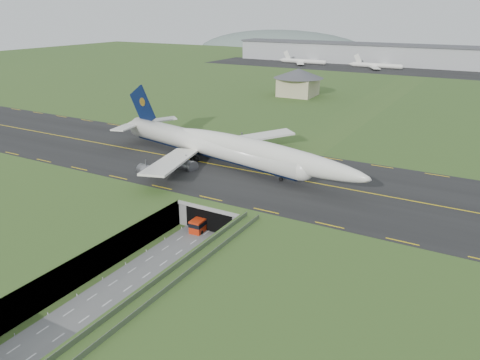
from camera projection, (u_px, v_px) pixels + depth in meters
The scene contains 10 objects.
ground at pixel (188, 247), 96.83m from camera, with size 900.00×900.00×0.00m, color #305321.
airfield_deck at pixel (187, 234), 95.80m from camera, with size 800.00×800.00×6.00m, color gray.
trench_road at pixel (165, 262), 90.69m from camera, with size 12.00×75.00×0.20m, color slate.
taxiway at pixel (261, 173), 121.62m from camera, with size 800.00×44.00×0.18m, color black.
tunnel_portal at pixel (229, 204), 109.30m from camera, with size 17.00×22.30×6.00m.
guideway at pixel (172, 284), 74.30m from camera, with size 3.00×53.00×7.05m.
jumbo_jet at pixel (224, 148), 126.26m from camera, with size 86.47×56.24×18.99m.
shuttle_tram at pixel (202, 223), 103.98m from camera, with size 3.09×7.34×2.95m.
service_building at pixel (298, 80), 226.64m from camera, with size 24.76×24.76×13.18m.
cargo_terminal at pixel (431, 56), 336.05m from camera, with size 320.00×67.00×15.60m.
Camera 1 is at (52.10, -69.38, 46.46)m, focal length 35.00 mm.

